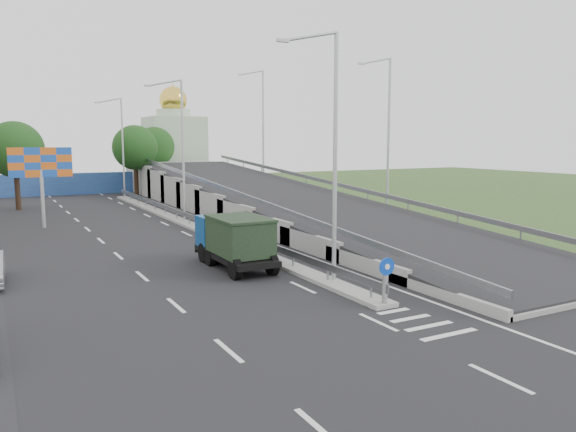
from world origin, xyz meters
TOP-DOWN VIEW (x-y plane):
  - ground at (0.00, 0.00)m, footprint 160.00×160.00m
  - road_surface at (-3.00, 20.00)m, footprint 26.00×90.00m
  - median at (0.00, 24.00)m, footprint 1.00×44.00m
  - overpass_ramp at (7.50, 24.00)m, footprint 10.00×50.00m
  - median_guardrail at (0.00, 24.00)m, footprint 0.09×44.00m
  - sign_bollard at (0.00, 2.17)m, footprint 0.64×0.23m
  - lamp_post_near at (0.11, 6.00)m, footprint 2.74×0.18m
  - lamp_post_mid at (0.11, 26.00)m, footprint 2.74×0.18m
  - lamp_post_far at (0.11, 46.00)m, footprint 2.74×0.18m
  - blue_wall at (-4.00, 52.00)m, footprint 30.00×0.50m
  - church at (10.00, 60.00)m, footprint 7.00×7.00m
  - billboard at (-9.00, 28.00)m, footprint 4.00×0.24m
  - tree_left_mid at (-10.00, 40.00)m, footprint 4.80×4.80m
  - tree_median_far at (2.00, 48.00)m, footprint 4.80×4.80m
  - tree_ramp_far at (6.00, 55.00)m, footprint 4.80×4.80m
  - dump_truck at (-2.20, 10.76)m, footprint 2.23×5.66m

SIDE VIEW (x-z plane):
  - ground at x=0.00m, z-range 0.00..0.00m
  - road_surface at x=-3.00m, z-range -0.02..0.02m
  - median at x=0.00m, z-range 0.00..0.20m
  - median_guardrail at x=0.00m, z-range 0.39..1.10m
  - sign_bollard at x=0.00m, z-range 0.20..1.87m
  - blue_wall at x=-4.00m, z-range 0.00..2.40m
  - dump_truck at x=-2.20m, z-range 0.13..2.63m
  - overpass_ramp at x=7.50m, z-range 0.00..3.50m
  - billboard at x=-9.00m, z-range 1.44..6.94m
  - tree_left_mid at x=-10.00m, z-range 1.38..8.98m
  - tree_median_far at x=2.00m, z-range 1.38..8.98m
  - tree_ramp_far at x=6.00m, z-range 1.38..8.98m
  - church at x=10.00m, z-range -1.59..12.21m
  - lamp_post_near at x=0.11m, z-range 0.77..10.85m
  - lamp_post_mid at x=0.11m, z-range 0.77..10.85m
  - lamp_post_far at x=0.11m, z-range 0.77..10.85m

